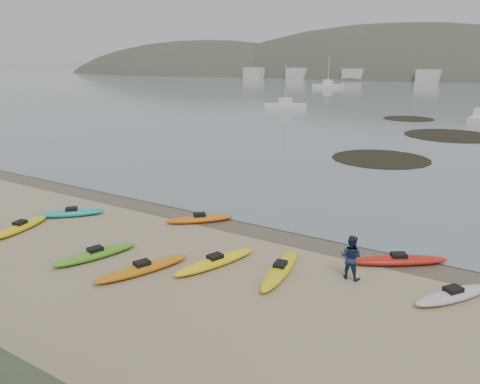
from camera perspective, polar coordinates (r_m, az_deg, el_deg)
The scene contains 5 objects.
ground at distance 22.35m, azimuth 0.00°, elevation -3.70°, with size 600.00×600.00×0.00m, color tan.
wet_sand at distance 22.11m, azimuth -0.42°, elevation -3.91°, with size 60.00×60.00×0.00m, color brown.
kayaks at distance 19.28m, azimuth -7.96°, elevation -6.63°, with size 21.82×9.37×0.34m.
person_east at distance 17.04m, azimuth 13.35°, elevation -7.73°, with size 0.78×0.61×1.61m, color #1B2A4E.
kelp_mats at distance 50.20m, azimuth 21.28°, elevation 6.32°, with size 14.64×33.60×0.04m.
Camera 1 is at (11.26, -17.78, 7.54)m, focal length 35.00 mm.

